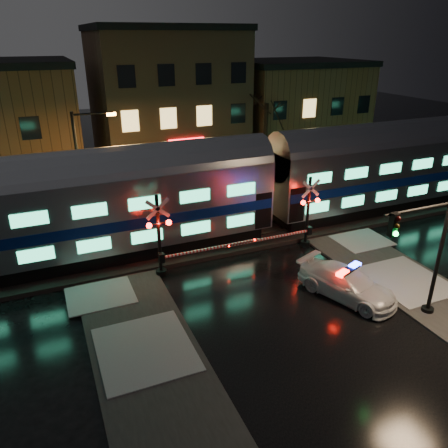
{
  "coord_description": "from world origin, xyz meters",
  "views": [
    {
      "loc": [
        -8.98,
        -16.52,
        11.16
      ],
      "look_at": [
        -0.86,
        2.5,
        2.2
      ],
      "focal_mm": 35.0,
      "sensor_mm": 36.0,
      "label": 1
    }
  ],
  "objects_px": {
    "police_car": "(347,284)",
    "streetlight": "(83,166)",
    "crossing_signal_right": "(303,220)",
    "crossing_signal_left": "(167,243)",
    "traffic_light": "(425,258)"
  },
  "relations": [
    {
      "from": "crossing_signal_right",
      "to": "traffic_light",
      "type": "xyz_separation_m",
      "value": [
        0.77,
        -7.67,
        1.21
      ]
    },
    {
      "from": "police_car",
      "to": "crossing_signal_left",
      "type": "xyz_separation_m",
      "value": [
        -7.0,
        5.16,
        1.09
      ]
    },
    {
      "from": "traffic_light",
      "to": "streetlight",
      "type": "height_order",
      "value": "streetlight"
    },
    {
      "from": "police_car",
      "to": "streetlight",
      "type": "height_order",
      "value": "streetlight"
    },
    {
      "from": "crossing_signal_left",
      "to": "streetlight",
      "type": "relative_size",
      "value": 0.83
    },
    {
      "from": "police_car",
      "to": "streetlight",
      "type": "xyz_separation_m",
      "value": [
        -9.87,
        11.85,
        3.55
      ]
    },
    {
      "from": "police_car",
      "to": "crossing_signal_left",
      "type": "relative_size",
      "value": 0.83
    },
    {
      "from": "police_car",
      "to": "crossing_signal_right",
      "type": "xyz_separation_m",
      "value": [
        0.82,
        5.15,
        1.03
      ]
    },
    {
      "from": "police_car",
      "to": "streetlight",
      "type": "distance_m",
      "value": 15.82
    },
    {
      "from": "crossing_signal_right",
      "to": "crossing_signal_left",
      "type": "relative_size",
      "value": 0.96
    },
    {
      "from": "crossing_signal_right",
      "to": "crossing_signal_left",
      "type": "height_order",
      "value": "crossing_signal_left"
    },
    {
      "from": "crossing_signal_left",
      "to": "traffic_light",
      "type": "height_order",
      "value": "traffic_light"
    },
    {
      "from": "crossing_signal_right",
      "to": "police_car",
      "type": "bearing_deg",
      "value": -99.09
    },
    {
      "from": "crossing_signal_right",
      "to": "crossing_signal_left",
      "type": "xyz_separation_m",
      "value": [
        -7.82,
        0.0,
        0.07
      ]
    },
    {
      "from": "crossing_signal_left",
      "to": "streetlight",
      "type": "height_order",
      "value": "streetlight"
    }
  ]
}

